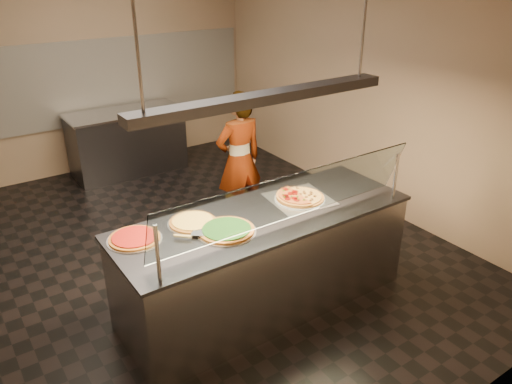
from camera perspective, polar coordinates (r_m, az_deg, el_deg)
ground at (r=5.62m, az=-7.39°, el=-6.60°), size 5.00×6.00×0.02m
wall_back at (r=7.75m, az=-18.69°, el=13.24°), size 5.00×0.02×3.00m
wall_front at (r=2.84m, az=20.38°, el=-6.71°), size 5.00×0.02×3.00m
wall_right at (r=6.46m, az=12.38°, el=11.81°), size 0.02×6.00×3.00m
tile_band at (r=7.76m, az=-18.41°, el=11.78°), size 4.90×0.02×1.20m
serving_counter at (r=4.52m, az=0.97°, el=-7.81°), size 2.65×0.94×0.93m
sneeze_guard at (r=3.91m, az=3.95°, el=-0.67°), size 2.41×0.18×0.54m
perforated_tray at (r=4.57m, az=4.98°, el=-0.74°), size 0.59×0.59×0.01m
half_pizza_pepperoni at (r=4.50m, az=3.95°, el=-0.74°), size 0.27×0.46×0.05m
half_pizza_sausage at (r=4.62m, az=6.02°, el=-0.20°), size 0.27×0.46×0.04m
pizza_spinach at (r=4.02m, az=-3.42°, el=-4.35°), size 0.48×0.48×0.03m
pizza_cheese at (r=4.18m, az=-7.29°, el=-3.37°), size 0.42×0.42×0.03m
pizza_tomato at (r=4.02m, az=-13.74°, el=-5.13°), size 0.43×0.43×0.03m
pizza_spatula at (r=3.97m, az=-7.65°, el=-4.76°), size 0.29×0.17×0.02m
prep_table at (r=7.67m, az=-14.49°, el=5.60°), size 1.64×0.74×0.93m
worker at (r=5.76m, az=-1.93°, el=3.62°), size 0.60×0.39×1.63m
heat_lamp_housing at (r=3.92m, az=1.13°, el=10.74°), size 2.30×0.18×0.08m
lamp_rod_left at (r=3.34m, az=-13.57°, el=17.13°), size 0.02×0.02×1.01m
lamp_rod_right at (r=4.47m, az=12.32°, el=19.10°), size 0.02×0.02×1.01m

